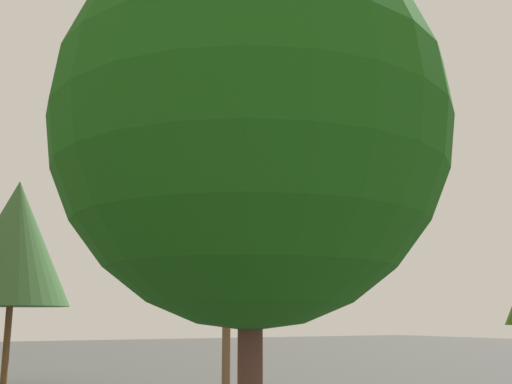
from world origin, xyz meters
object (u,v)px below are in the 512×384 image
at_px(signal_pole_assembly, 168,216).
at_px(utility_pole, 227,282).
at_px(tree_mid, 15,243).
at_px(tree_far, 251,132).

distance_m(signal_pole_assembly, utility_pole, 4.75).
relative_size(utility_pole, tree_mid, 0.91).
distance_m(tree_mid, tree_far, 18.73).
bearing_deg(tree_far, tree_mid, -89.28).
relative_size(utility_pole, tree_far, 0.98).
bearing_deg(tree_far, signal_pole_assembly, -104.57).
height_order(tree_mid, tree_far, tree_mid).
bearing_deg(tree_far, utility_pole, -115.36).
bearing_deg(utility_pole, tree_mid, -49.66).
bearing_deg(signal_pole_assembly, utility_pole, -137.49).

